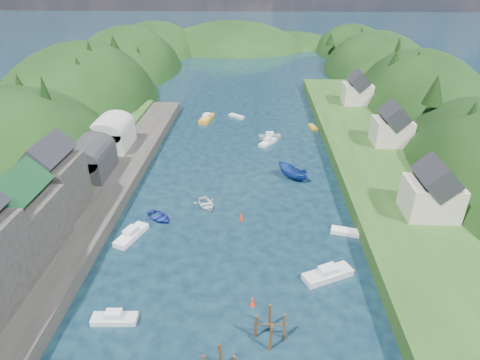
{
  "coord_description": "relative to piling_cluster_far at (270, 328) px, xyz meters",
  "views": [
    {
      "loc": [
        2.42,
        -27.42,
        33.38
      ],
      "look_at": [
        0.0,
        28.0,
        4.0
      ],
      "focal_mm": 30.0,
      "sensor_mm": 36.0,
      "label": 1
    }
  ],
  "objects": [
    {
      "name": "far_hills",
      "position": [
        -2.98,
        172.73,
        -12.14
      ],
      "size": [
        103.0,
        68.0,
        44.0
      ],
      "color": "black",
      "rests_on": "ground"
    },
    {
      "name": "channel_buoy_far",
      "position": [
        -3.78,
        21.55,
        -0.86
      ],
      "size": [
        0.7,
        0.7,
        1.1
      ],
      "color": "red",
      "rests_on": "ground"
    },
    {
      "name": "hillside_left",
      "position": [
        -49.2,
        73.73,
        -9.37
      ],
      "size": [
        44.0,
        245.56,
        52.0
      ],
      "color": "black",
      "rests_on": "ground"
    },
    {
      "name": "terrace_left_grass",
      "position": [
        -35.2,
        18.73,
        -0.08
      ],
      "size": [
        12.0,
        110.0,
        2.5
      ],
      "primitive_type": "cube",
      "color": "#234719",
      "rests_on": "ground"
    },
    {
      "name": "piling_cluster_far",
      "position": [
        0.0,
        0.0,
        0.0
      ],
      "size": [
        3.42,
        3.17,
        3.8
      ],
      "color": "#382314",
      "rests_on": "ground"
    },
    {
      "name": "quay_left",
      "position": [
        -28.2,
        18.73,
        -0.33
      ],
      "size": [
        12.0,
        110.0,
        2.0
      ],
      "primitive_type": "cube",
      "color": "#2D2B28",
      "rests_on": "ground"
    },
    {
      "name": "terrace_right",
      "position": [
        20.8,
        38.73,
        -0.13
      ],
      "size": [
        16.0,
        120.0,
        2.4
      ],
      "primitive_type": "cube",
      "color": "#234719",
      "rests_on": "ground"
    },
    {
      "name": "channel_buoy_near",
      "position": [
        -1.82,
        4.4,
        -0.86
      ],
      "size": [
        0.7,
        0.7,
        1.1
      ],
      "color": "red",
      "rests_on": "ground"
    },
    {
      "name": "right_bank_cottages",
      "position": [
        23.8,
        47.06,
        4.51
      ],
      "size": [
        9.0,
        59.24,
        8.41
      ],
      "color": "beige",
      "rests_on": "terrace_right"
    },
    {
      "name": "ground",
      "position": [
        -4.2,
        48.73,
        -1.33
      ],
      "size": [
        600.0,
        600.0,
        0.0
      ],
      "primitive_type": "plane",
      "color": "black",
      "rests_on": "ground"
    },
    {
      "name": "boat_sheds",
      "position": [
        -30.2,
        37.73,
        3.94
      ],
      "size": [
        7.0,
        21.0,
        7.5
      ],
      "color": "#2D2D30",
      "rests_on": "quay_left"
    },
    {
      "name": "hillside_right",
      "position": [
        40.8,
        73.73,
        -8.75
      ],
      "size": [
        36.0,
        245.56,
        48.0
      ],
      "color": "black",
      "rests_on": "ground"
    },
    {
      "name": "moored_boats",
      "position": [
        -7.23,
        24.03,
        -0.66
      ],
      "size": [
        35.78,
        87.67,
        2.43
      ],
      "color": "gold",
      "rests_on": "ground"
    },
    {
      "name": "hill_trees",
      "position": [
        -3.94,
        64.22,
        9.74
      ],
      "size": [
        89.86,
        150.87,
        12.64
      ],
      "color": "black",
      "rests_on": "ground"
    }
  ]
}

